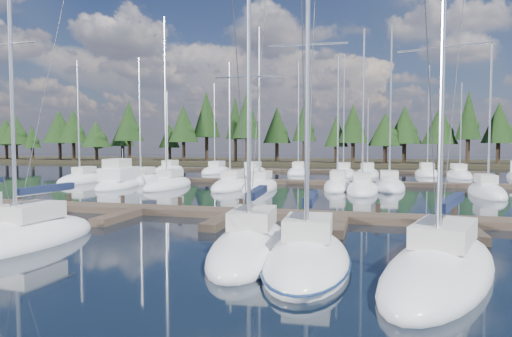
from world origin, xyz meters
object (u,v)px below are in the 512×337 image
(front_sailboat_3, at_px, (251,247))
(front_sailboat_5, at_px, (441,268))
(main_dock, at_px, (233,215))
(front_sailboat_2, at_px, (24,237))
(motor_yacht_left, at_px, (119,182))
(front_sailboat_4, at_px, (307,259))

(front_sailboat_3, bearing_deg, front_sailboat_5, -12.06)
(main_dock, bearing_deg, front_sailboat_5, -43.52)
(front_sailboat_2, height_order, front_sailboat_5, front_sailboat_2)
(front_sailboat_5, relative_size, motor_yacht_left, 1.38)
(main_dock, relative_size, motor_yacht_left, 4.66)
(front_sailboat_3, distance_m, motor_yacht_left, 30.11)
(front_sailboat_3, height_order, front_sailboat_5, front_sailboat_5)
(front_sailboat_4, bearing_deg, front_sailboat_2, 176.94)
(motor_yacht_left, bearing_deg, front_sailboat_5, -43.13)
(front_sailboat_4, bearing_deg, front_sailboat_5, -0.93)
(front_sailboat_2, distance_m, front_sailboat_4, 12.14)
(main_dock, xyz_separation_m, motor_yacht_left, (-16.30, 15.14, 0.30))
(motor_yacht_left, bearing_deg, front_sailboat_3, -49.85)
(front_sailboat_3, bearing_deg, front_sailboat_2, -175.84)
(front_sailboat_3, bearing_deg, front_sailboat_4, -29.81)
(front_sailboat_3, xyz_separation_m, motor_yacht_left, (-19.41, 23.01, 0.22))
(front_sailboat_4, xyz_separation_m, motor_yacht_left, (-21.78, 24.37, 0.21))
(front_sailboat_3, distance_m, front_sailboat_4, 2.73)
(front_sailboat_4, height_order, motor_yacht_left, front_sailboat_4)
(front_sailboat_5, bearing_deg, motor_yacht_left, 136.87)
(front_sailboat_2, xyz_separation_m, front_sailboat_5, (16.44, -0.72, -0.02))
(main_dock, distance_m, front_sailboat_2, 10.85)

